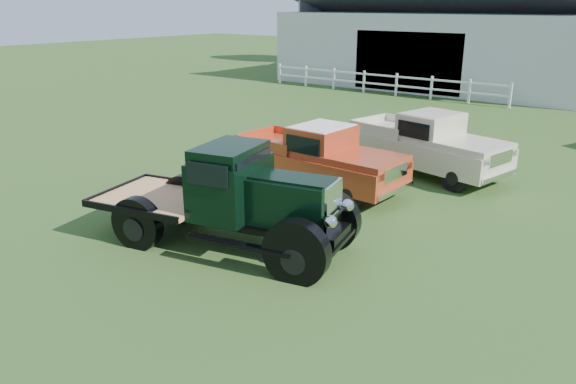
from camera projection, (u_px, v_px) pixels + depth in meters
The scene contains 6 objects.
ground at pixel (243, 255), 11.21m from camera, with size 120.00×120.00×0.00m, color #35571F.
shed_left at pixel (445, 37), 33.84m from camera, with size 18.80×10.20×5.60m, color #ACACAC, non-canonical shape.
fence_rail at pixel (380, 83), 30.64m from camera, with size 14.20×0.16×1.20m, color white, non-canonical shape.
vintage_flatbed at pixel (226, 196), 11.33m from camera, with size 5.42×2.15×2.15m, color black, non-canonical shape.
red_pickup at pixel (318, 157), 14.93m from camera, with size 4.84×1.86×1.76m, color #B13D1E, non-canonical shape.
white_pickup at pixel (427, 144), 16.28m from camera, with size 4.84×1.88×1.78m, color beige, non-canonical shape.
Camera 1 is at (6.96, -7.53, 4.79)m, focal length 35.00 mm.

